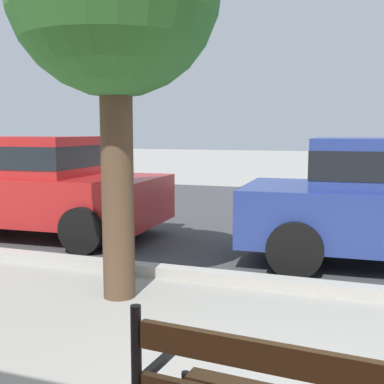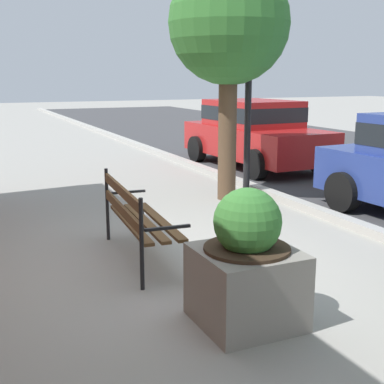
{
  "view_description": "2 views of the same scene",
  "coord_description": "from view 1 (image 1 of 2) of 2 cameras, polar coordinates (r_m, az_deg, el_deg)",
  "views": [
    {
      "loc": [
        -0.28,
        -2.1,
        1.64
      ],
      "look_at": [
        -2.58,
        4.29,
        0.8
      ],
      "focal_mm": 46.01,
      "sensor_mm": 36.0,
      "label": 1
    },
    {
      "loc": [
        5.32,
        -2.1,
        2.1
      ],
      "look_at": [
        -0.23,
        0.4,
        0.75
      ],
      "focal_mm": 48.77,
      "sensor_mm": 36.0,
      "label": 2
    }
  ],
  "objects": [
    {
      "name": "street_surface",
      "position": [
        9.74,
        21.22,
        -3.1
      ],
      "size": [
        60.0,
        9.0,
        0.01
      ],
      "primitive_type": "cube",
      "color": "#424244",
      "rests_on": "ground"
    },
    {
      "name": "parked_car_red",
      "position": [
        8.15,
        -18.18,
        1.07
      ],
      "size": [
        4.17,
        2.07,
        1.56
      ],
      "color": "#B21E1E",
      "rests_on": "ground"
    },
    {
      "name": "lamp_post",
      "position": [
        5.51,
        -8.73,
        16.49
      ],
      "size": [
        0.32,
        0.32,
        3.9
      ],
      "color": "black",
      "rests_on": "ground"
    }
  ]
}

